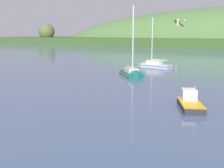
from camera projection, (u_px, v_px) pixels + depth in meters
dockside_crane at (178, 33)px, 185.45m from camera, size 9.79×10.44×17.12m
sailboat_near_mooring at (152, 66)px, 70.24m from camera, size 9.42×3.95×13.02m
sailboat_midwater_white at (133, 75)px, 54.83m from camera, size 7.97×8.12×14.44m
fishing_boat_moored at (189, 104)px, 31.82m from camera, size 4.56×6.29×3.69m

